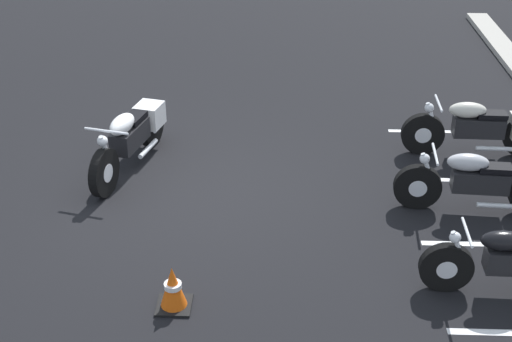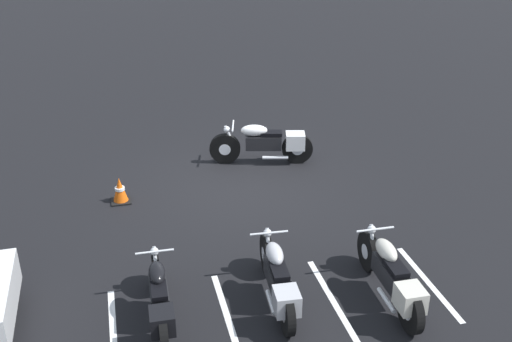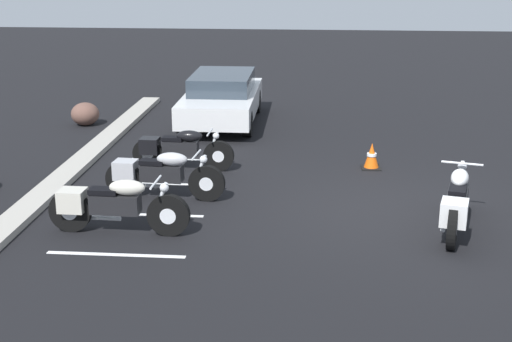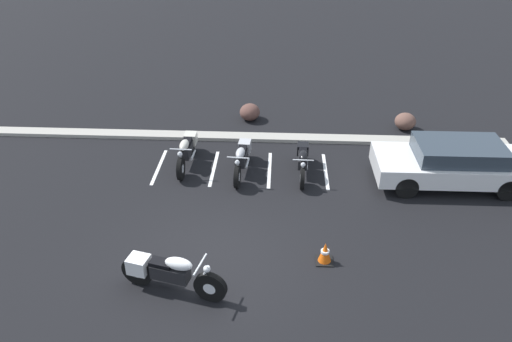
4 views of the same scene
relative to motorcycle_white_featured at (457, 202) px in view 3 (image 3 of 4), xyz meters
The scene contains 13 objects.
ground 1.41m from the motorcycle_white_featured, 50.17° to the left, with size 60.00×60.00×0.00m, color black.
motorcycle_white_featured is the anchor object (origin of this frame).
parked_bike_0 5.49m from the motorcycle_white_featured, 95.47° to the left, with size 0.64×2.29×0.90m.
parked_bike_1 5.22m from the motorcycle_white_featured, 76.73° to the left, with size 0.62×2.22×0.87m.
parked_bike_2 5.90m from the motorcycle_white_featured, 59.35° to the left, with size 0.59×2.12×0.83m.
car_white 8.64m from the motorcycle_white_featured, 33.06° to the left, with size 4.31×1.83×1.29m.
concrete_curb 7.26m from the motorcycle_white_featured, 83.31° to the left, with size 18.00×0.50×0.12m, color #A8A399.
landscape_rock_0 10.59m from the motorcycle_white_featured, 50.87° to the left, with size 0.72×0.72×0.59m, color brown.
traffic_cone 3.59m from the motorcycle_white_featured, 17.78° to the left, with size 0.40×0.40×0.54m.
stall_line_0 5.38m from the motorcycle_white_featured, 104.79° to the left, with size 0.10×2.10×0.00m, color white.
stall_line_1 5.22m from the motorcycle_white_featured, 86.38° to the left, with size 0.10×2.10×0.00m, color white.
stall_line_2 5.59m from the motorcycle_white_featured, 68.66° to the left, with size 0.10×2.10×0.00m, color white.
stall_line_3 6.40m from the motorcycle_white_featured, 54.32° to the left, with size 0.10×2.10×0.00m, color white.
Camera 3 is at (-11.74, 1.27, 4.31)m, focal length 50.00 mm.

